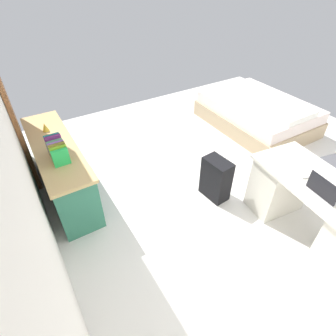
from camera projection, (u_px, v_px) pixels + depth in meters
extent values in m
plane|color=silver|center=(231.00, 177.00, 3.84)|extent=(5.89, 5.89, 0.00)
cube|color=silver|center=(12.00, 157.00, 2.03)|extent=(4.32, 0.10, 2.60)
cube|color=brown|center=(10.00, 107.00, 3.31)|extent=(0.88, 0.05, 2.04)
cube|color=silver|center=(324.00, 187.00, 2.62)|extent=(1.51, 0.83, 0.04)
cube|color=beige|center=(279.00, 185.00, 3.19)|extent=(0.47, 0.64, 0.70)
cylinder|color=black|center=(326.00, 195.00, 3.53)|extent=(0.52, 0.52, 0.04)
cylinder|color=black|center=(332.00, 184.00, 3.41)|extent=(0.06, 0.06, 0.42)
cube|color=#2D7056|center=(61.00, 169.00, 3.43)|extent=(1.76, 0.44, 0.68)
cube|color=tan|center=(53.00, 146.00, 3.21)|extent=(1.80, 0.48, 0.04)
cube|color=#275F49|center=(90.00, 190.00, 3.36)|extent=(0.67, 0.01, 0.24)
cube|color=#275F49|center=(72.00, 158.00, 3.89)|extent=(0.67, 0.01, 0.24)
cube|color=tan|center=(255.00, 118.00, 4.93)|extent=(1.92, 1.42, 0.28)
cube|color=silver|center=(258.00, 106.00, 4.78)|extent=(1.85, 1.36, 0.20)
cube|color=white|center=(291.00, 113.00, 4.24)|extent=(0.49, 0.69, 0.10)
cube|color=black|center=(216.00, 179.00, 3.38)|extent=(0.38, 0.25, 0.56)
cube|color=#B7B7BC|center=(327.00, 193.00, 2.51)|extent=(0.33, 0.26, 0.02)
cube|color=black|center=(323.00, 188.00, 2.42)|extent=(0.31, 0.05, 0.19)
ellipsoid|color=white|center=(306.00, 176.00, 2.70)|extent=(0.07, 0.11, 0.03)
cube|color=green|center=(61.00, 158.00, 2.83)|extent=(0.04, 0.17, 0.19)
cube|color=#78B725|center=(60.00, 155.00, 2.85)|extent=(0.03, 0.17, 0.21)
cube|color=olive|center=(59.00, 153.00, 2.87)|extent=(0.04, 0.17, 0.22)
cube|color=#8658B2|center=(58.00, 151.00, 2.90)|extent=(0.02, 0.17, 0.22)
cube|color=#64A136|center=(57.00, 150.00, 2.93)|extent=(0.03, 0.17, 0.19)
cube|color=#508D65|center=(56.00, 148.00, 2.96)|extent=(0.04, 0.17, 0.20)
cube|color=#722B71|center=(55.00, 145.00, 2.97)|extent=(0.03, 0.17, 0.24)
cube|color=brown|center=(54.00, 144.00, 3.01)|extent=(0.04, 0.17, 0.21)
cube|color=#19686B|center=(54.00, 143.00, 3.03)|extent=(0.03, 0.17, 0.21)
cone|color=gold|center=(45.00, 127.00, 3.40)|extent=(0.08, 0.08, 0.11)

